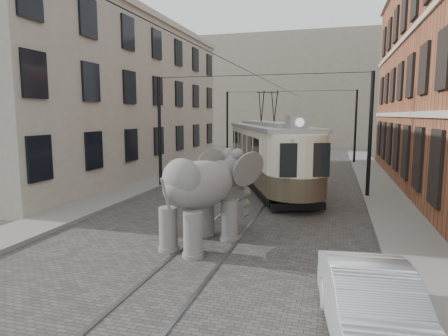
% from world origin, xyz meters
% --- Properties ---
extents(ground, '(120.00, 120.00, 0.00)m').
position_xyz_m(ground, '(0.00, 0.00, 0.00)').
color(ground, '#494644').
extents(tram_rails, '(1.54, 80.00, 0.02)m').
position_xyz_m(tram_rails, '(0.00, 0.00, 0.01)').
color(tram_rails, slate).
rests_on(tram_rails, ground).
extents(sidewalk_right, '(2.00, 60.00, 0.15)m').
position_xyz_m(sidewalk_right, '(6.00, 0.00, 0.07)').
color(sidewalk_right, slate).
rests_on(sidewalk_right, ground).
extents(sidewalk_left, '(2.00, 60.00, 0.15)m').
position_xyz_m(sidewalk_left, '(-6.50, 0.00, 0.07)').
color(sidewalk_left, slate).
rests_on(sidewalk_left, ground).
extents(stucco_building, '(7.00, 24.00, 10.00)m').
position_xyz_m(stucco_building, '(-11.00, 10.00, 5.00)').
color(stucco_building, gray).
rests_on(stucco_building, ground).
extents(distant_block, '(28.00, 10.00, 14.00)m').
position_xyz_m(distant_block, '(0.00, 40.00, 7.00)').
color(distant_block, gray).
rests_on(distant_block, ground).
extents(catenary, '(11.00, 30.20, 6.00)m').
position_xyz_m(catenary, '(-0.20, 5.00, 3.00)').
color(catenary, black).
rests_on(catenary, ground).
extents(tram, '(7.29, 13.35, 5.26)m').
position_xyz_m(tram, '(-0.06, 8.31, 2.63)').
color(tram, beige).
rests_on(tram, ground).
extents(elephant, '(4.00, 5.33, 2.90)m').
position_xyz_m(elephant, '(-0.29, -2.61, 1.45)').
color(elephant, '#5C5A55').
rests_on(elephant, ground).
extents(parked_car, '(2.05, 4.32, 1.37)m').
position_xyz_m(parked_car, '(4.33, -6.86, 0.68)').
color(parked_car, '#A4A4A8').
rests_on(parked_car, ground).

